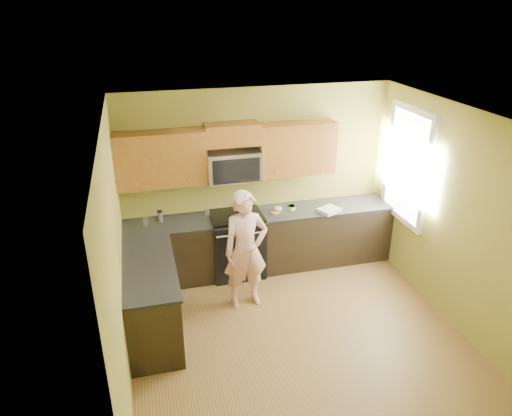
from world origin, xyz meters
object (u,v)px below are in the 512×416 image
object	(u,v)px
travel_mug	(161,222)
butter_tub	(291,210)
microwave	(234,179)
stove	(237,244)
woman	(246,250)
frying_pan	(237,221)

from	to	relation	value
travel_mug	butter_tub	bearing A→B (deg)	-2.11
microwave	butter_tub	bearing A→B (deg)	-5.68
stove	woman	size ratio (longest dim) A/B	0.58
woman	travel_mug	bearing A→B (deg)	133.41
woman	travel_mug	distance (m)	1.37
woman	frying_pan	size ratio (longest dim) A/B	3.71
frying_pan	butter_tub	xyz separation A→B (m)	(0.88, 0.25, -0.03)
frying_pan	butter_tub	size ratio (longest dim) A/B	3.89
butter_tub	woman	bearing A→B (deg)	-137.00
stove	microwave	xyz separation A→B (m)	(0.00, 0.12, 0.97)
butter_tub	travel_mug	xyz separation A→B (m)	(-1.92, 0.07, 0.00)
stove	woman	distance (m)	0.87
frying_pan	travel_mug	xyz separation A→B (m)	(-1.04, 0.32, -0.03)
microwave	butter_tub	distance (m)	1.01
stove	butter_tub	distance (m)	0.96
frying_pan	butter_tub	bearing A→B (deg)	30.33
microwave	frying_pan	xyz separation A→B (m)	(-0.03, -0.34, -0.50)
stove	microwave	size ratio (longest dim) A/B	1.25
stove	butter_tub	world-z (taller)	butter_tub
microwave	woman	distance (m)	1.12
microwave	woman	xyz separation A→B (m)	(-0.05, -0.93, -0.64)
frying_pan	travel_mug	distance (m)	1.09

